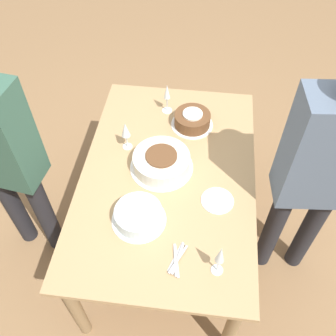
{
  "coord_description": "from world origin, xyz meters",
  "views": [
    {
      "loc": [
        -1.34,
        -0.16,
        2.4
      ],
      "look_at": [
        0.0,
        0.0,
        0.78
      ],
      "focal_mm": 40.0,
      "sensor_mm": 36.0,
      "label": 1
    }
  ],
  "objects": [
    {
      "name": "dessert_plate_left",
      "position": [
        -0.16,
        -0.29,
        0.73
      ],
      "size": [
        0.18,
        0.18,
        0.01
      ],
      "color": "silver",
      "rests_on": "dining_table"
    },
    {
      "name": "wine_glass_far",
      "position": [
        0.53,
        0.07,
        0.87
      ],
      "size": [
        0.07,
        0.07,
        0.21
      ],
      "color": "silver",
      "rests_on": "dining_table"
    },
    {
      "name": "person_cutting",
      "position": [
        -0.08,
        -0.77,
        0.97
      ],
      "size": [
        0.25,
        0.42,
        1.61
      ],
      "rotation": [
        0.0,
        0.0,
        1.66
      ],
      "color": "#232328",
      "rests_on": "ground_plane"
    },
    {
      "name": "fork_pile",
      "position": [
        -0.53,
        -0.11,
        0.74
      ],
      "size": [
        0.19,
        0.09,
        0.01
      ],
      "color": "silver",
      "rests_on": "dining_table"
    },
    {
      "name": "cake_front_chocolate",
      "position": [
        0.42,
        -0.1,
        0.77
      ],
      "size": [
        0.27,
        0.27,
        0.1
      ],
      "color": "white",
      "rests_on": "dining_table"
    },
    {
      "name": "cake_center_white",
      "position": [
        0.04,
        0.04,
        0.78
      ],
      "size": [
        0.37,
        0.37,
        0.11
      ],
      "color": "white",
      "rests_on": "dining_table"
    },
    {
      "name": "wine_glass_near",
      "position": [
        0.18,
        0.27,
        0.87
      ],
      "size": [
        0.06,
        0.06,
        0.2
      ],
      "color": "silver",
      "rests_on": "dining_table"
    },
    {
      "name": "wine_glass_extra",
      "position": [
        -0.56,
        -0.3,
        0.88
      ],
      "size": [
        0.06,
        0.06,
        0.22
      ],
      "color": "silver",
      "rests_on": "dining_table"
    },
    {
      "name": "dining_table",
      "position": [
        0.0,
        0.0,
        0.63
      ],
      "size": [
        1.53,
        0.99,
        0.73
      ],
      "color": "tan",
      "rests_on": "ground_plane"
    },
    {
      "name": "cake_back_decorated",
      "position": [
        -0.33,
        0.11,
        0.77
      ],
      "size": [
        0.29,
        0.29,
        0.08
      ],
      "color": "white",
      "rests_on": "dining_table"
    },
    {
      "name": "ground_plane",
      "position": [
        0.0,
        0.0,
        0.0
      ],
      "size": [
        12.0,
        12.0,
        0.0
      ],
      "primitive_type": "plane",
      "color": "#8E6B47"
    }
  ]
}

